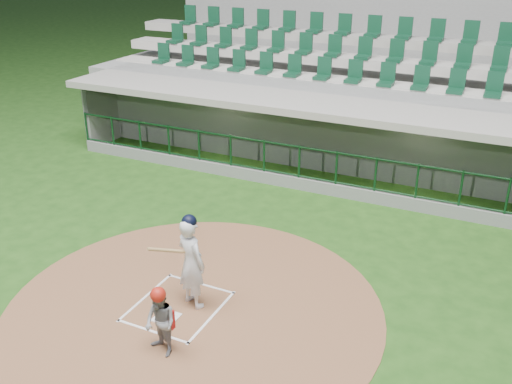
% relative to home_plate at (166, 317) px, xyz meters
% --- Properties ---
extents(ground, '(120.00, 120.00, 0.00)m').
position_rel_home_plate_xyz_m(ground, '(0.00, 0.70, -0.02)').
color(ground, '#1D4413').
rests_on(ground, ground).
extents(dirt_circle, '(7.20, 7.20, 0.01)m').
position_rel_home_plate_xyz_m(dirt_circle, '(0.30, 0.50, -0.02)').
color(dirt_circle, brown).
rests_on(dirt_circle, ground).
extents(home_plate, '(0.43, 0.43, 0.02)m').
position_rel_home_plate_xyz_m(home_plate, '(0.00, 0.00, 0.00)').
color(home_plate, white).
rests_on(home_plate, dirt_circle).
extents(batter_box_chalk, '(1.55, 1.80, 0.01)m').
position_rel_home_plate_xyz_m(batter_box_chalk, '(0.00, 0.40, -0.00)').
color(batter_box_chalk, white).
rests_on(batter_box_chalk, ground).
extents(dugout_structure, '(16.40, 3.70, 3.00)m').
position_rel_home_plate_xyz_m(dugout_structure, '(0.13, 8.51, 0.94)').
color(dugout_structure, gray).
rests_on(dugout_structure, ground).
extents(seating_deck, '(17.00, 6.72, 5.15)m').
position_rel_home_plate_xyz_m(seating_deck, '(0.00, 11.61, 1.40)').
color(seating_deck, gray).
rests_on(seating_deck, ground).
extents(batter, '(0.93, 0.97, 1.91)m').
position_rel_home_plate_xyz_m(batter, '(0.22, 0.61, 0.94)').
color(batter, silver).
rests_on(batter, dirt_circle).
extents(catcher, '(0.72, 0.64, 1.30)m').
position_rel_home_plate_xyz_m(catcher, '(0.48, -0.83, 0.63)').
color(catcher, gray).
rests_on(catcher, dirt_circle).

